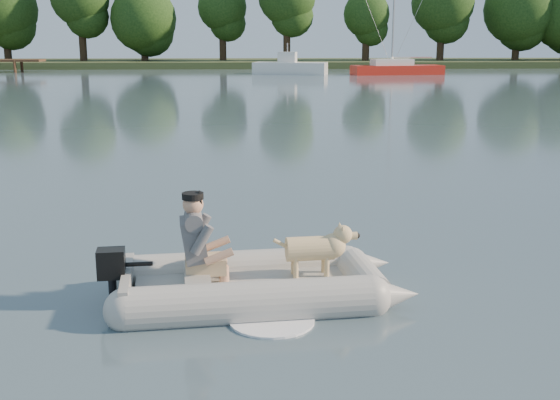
{
  "coord_description": "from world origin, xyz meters",
  "views": [
    {
      "loc": [
        -0.03,
        -7.86,
        3.01
      ],
      "look_at": [
        0.4,
        1.69,
        0.75
      ],
      "focal_mm": 45.0,
      "sensor_mm": 36.0,
      "label": 1
    }
  ],
  "objects_px": {
    "dog": "(310,253)",
    "dinghy": "(257,250)",
    "motorboat": "(290,59)",
    "sailboat": "(396,69)",
    "man": "(196,237)"
  },
  "relations": [
    {
      "from": "dinghy",
      "to": "man",
      "type": "distance_m",
      "value": 0.72
    },
    {
      "from": "sailboat",
      "to": "dinghy",
      "type": "bearing_deg",
      "value": -110.83
    },
    {
      "from": "man",
      "to": "sailboat",
      "type": "xyz_separation_m",
      "value": [
        12.14,
        47.14,
        -0.34
      ]
    },
    {
      "from": "motorboat",
      "to": "sailboat",
      "type": "xyz_separation_m",
      "value": [
        8.19,
        -0.96,
        -0.71
      ]
    },
    {
      "from": "man",
      "to": "dog",
      "type": "bearing_deg",
      "value": 0.0
    },
    {
      "from": "man",
      "to": "dog",
      "type": "distance_m",
      "value": 1.35
    },
    {
      "from": "man",
      "to": "motorboat",
      "type": "distance_m",
      "value": 48.26
    },
    {
      "from": "dinghy",
      "to": "dog",
      "type": "distance_m",
      "value": 0.65
    },
    {
      "from": "motorboat",
      "to": "dog",
      "type": "bearing_deg",
      "value": -79.59
    },
    {
      "from": "man",
      "to": "sailboat",
      "type": "relative_size",
      "value": 0.11
    },
    {
      "from": "dog",
      "to": "dinghy",
      "type": "bearing_deg",
      "value": -175.43
    },
    {
      "from": "dog",
      "to": "sailboat",
      "type": "distance_m",
      "value": 48.22
    },
    {
      "from": "dinghy",
      "to": "motorboat",
      "type": "relative_size",
      "value": 0.77
    },
    {
      "from": "sailboat",
      "to": "dog",
      "type": "bearing_deg",
      "value": -110.13
    },
    {
      "from": "motorboat",
      "to": "man",
      "type": "bearing_deg",
      "value": -81.15
    }
  ]
}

